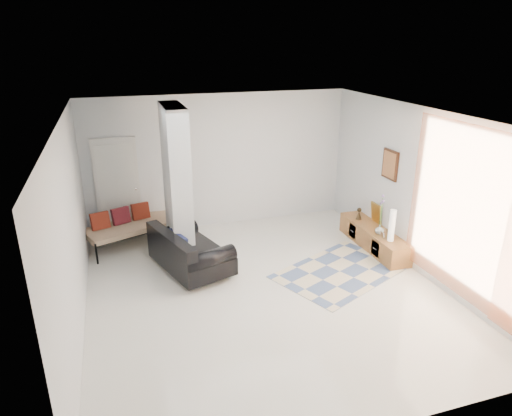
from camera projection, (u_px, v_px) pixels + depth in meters
name	position (u px, v px, depth m)	size (l,w,h in m)	color
floor	(265.00, 291.00, 7.37)	(6.00, 6.00, 0.00)	beige
ceiling	(266.00, 116.00, 6.38)	(6.00, 6.00, 0.00)	white
wall_back	(220.00, 161.00, 9.55)	(6.00, 6.00, 0.00)	silver
wall_front	(370.00, 320.00, 4.20)	(6.00, 6.00, 0.00)	silver
wall_left	(71.00, 232.00, 6.10)	(6.00, 6.00, 0.00)	silver
wall_right	(420.00, 192.00, 7.65)	(6.00, 6.00, 0.00)	silver
partition_column	(177.00, 186.00, 7.99)	(0.35, 1.20, 2.80)	#AAAFB1
hallway_door	(118.00, 189.00, 9.06)	(0.85, 0.06, 2.04)	silver
curtain	(466.00, 214.00, 6.59)	(2.55, 2.55, 0.00)	orange
wall_art	(390.00, 165.00, 8.36)	(0.04, 0.45, 0.55)	#371C0F
media_console	(373.00, 238.00, 8.82)	(0.45, 1.92, 0.80)	brown
loveseat	(188.00, 252.00, 7.88)	(1.37, 1.79, 0.76)	silver
daybed	(131.00, 225.00, 8.87)	(1.93, 1.34, 0.77)	black
area_rug	(340.00, 272.00, 7.95)	(2.17, 1.45, 0.01)	beige
cylinder_lamp	(392.00, 225.00, 8.13)	(0.11, 0.11, 0.59)	white
bronze_figurine	(359.00, 214.00, 9.15)	(0.12, 0.12, 0.24)	black
vase	(380.00, 229.00, 8.48)	(0.17, 0.17, 0.17)	#B8C3BD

